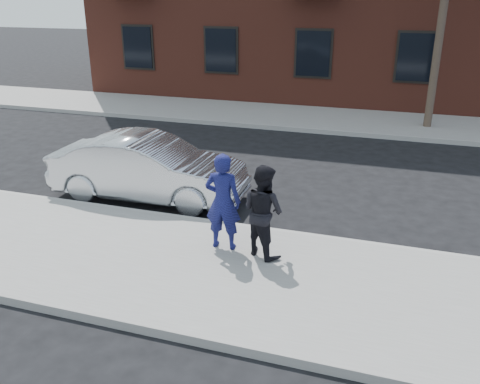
% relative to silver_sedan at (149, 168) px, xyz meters
% --- Properties ---
extents(ground, '(100.00, 100.00, 0.00)m').
position_rel_silver_sedan_xyz_m(ground, '(1.68, -2.56, -0.73)').
color(ground, black).
rests_on(ground, ground).
extents(near_sidewalk, '(50.00, 3.50, 0.15)m').
position_rel_silver_sedan_xyz_m(near_sidewalk, '(1.68, -2.81, -0.66)').
color(near_sidewalk, gray).
rests_on(near_sidewalk, ground).
extents(near_curb, '(50.00, 0.10, 0.15)m').
position_rel_silver_sedan_xyz_m(near_curb, '(1.68, -1.01, -0.66)').
color(near_curb, '#999691').
rests_on(near_curb, ground).
extents(far_sidewalk, '(50.00, 3.50, 0.15)m').
position_rel_silver_sedan_xyz_m(far_sidewalk, '(1.68, 8.69, -0.66)').
color(far_sidewalk, gray).
rests_on(far_sidewalk, ground).
extents(far_curb, '(50.00, 0.10, 0.15)m').
position_rel_silver_sedan_xyz_m(far_curb, '(1.68, 6.89, -0.66)').
color(far_curb, '#999691').
rests_on(far_curb, ground).
extents(silver_sedan, '(4.48, 1.67, 1.46)m').
position_rel_silver_sedan_xyz_m(silver_sedan, '(0.00, 0.00, 0.00)').
color(silver_sedan, '#B7BABF').
rests_on(silver_sedan, ground).
extents(man_hoodie, '(0.67, 0.51, 1.77)m').
position_rel_silver_sedan_xyz_m(man_hoodie, '(2.51, -1.99, 0.30)').
color(man_hoodie, navy).
rests_on(man_hoodie, near_sidewalk).
extents(man_peacoat, '(1.00, 0.94, 1.64)m').
position_rel_silver_sedan_xyz_m(man_peacoat, '(3.25, -2.02, 0.24)').
color(man_peacoat, black).
rests_on(man_peacoat, near_sidewalk).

